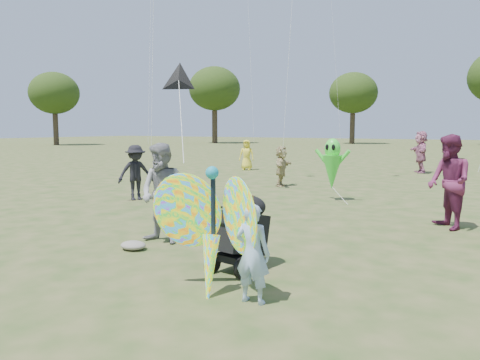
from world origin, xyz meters
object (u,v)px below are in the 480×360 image
crowd_b (136,173)px  butterfly_kite (211,230)px  crowd_j (421,152)px  adult_man (163,193)px  crowd_g (247,155)px  crowd_d (281,166)px  child_girl (253,254)px  alien_kite (332,166)px  jogging_stroller (242,227)px  crowd_e (449,182)px

crowd_b → butterfly_kite: size_ratio=0.87×
crowd_j → butterfly_kite: crowd_j is taller
adult_man → butterfly_kite: bearing=-38.9°
crowd_g → crowd_d: bearing=-70.2°
crowd_d → crowd_j: 8.26m
child_girl → crowd_d: size_ratio=0.83×
alien_kite → crowd_j: bearing=86.3°
crowd_d → crowd_j: size_ratio=0.75×
butterfly_kite → alien_kite: size_ratio=1.02×
jogging_stroller → child_girl: bearing=-44.9°
adult_man → crowd_d: size_ratio=1.26×
crowd_g → child_girl: bearing=-80.8°
adult_man → butterfly_kite: 2.73m
crowd_d → crowd_b: bearing=146.5°
crowd_g → butterfly_kite: bearing=-82.5°
crowd_e → jogging_stroller: bearing=-61.5°
crowd_g → jogging_stroller: 15.83m
child_girl → crowd_g: bearing=-62.9°
crowd_j → crowd_e: bearing=-11.2°
crowd_j → jogging_stroller: size_ratio=1.73×
crowd_d → alien_kite: alien_kite is taller
adult_man → child_girl: bearing=-32.8°
alien_kite → crowd_d: bearing=140.1°
alien_kite → crowd_e: bearing=-35.0°
crowd_d → child_girl: bearing=-165.5°
adult_man → crowd_b: (-3.87, 3.42, -0.11)m
alien_kite → butterfly_kite: bearing=-80.8°
child_girl → crowd_e: size_ratio=0.61×
crowd_b → crowd_g: crowd_b is taller
adult_man → crowd_d: bearing=100.1°
child_girl → crowd_d: crowd_d is taller
jogging_stroller → butterfly_kite: size_ratio=0.62×
child_girl → crowd_e: (1.41, 5.50, 0.37)m
adult_man → crowd_g: size_ratio=1.22×
crowd_g → crowd_j: bearing=-0.7°
crowd_j → alien_kite: 9.80m
crowd_b → crowd_e: 8.05m
adult_man → butterfly_kite: (2.17, -1.66, -0.09)m
child_girl → butterfly_kite: bearing=-4.6°
adult_man → crowd_b: size_ratio=1.14×
adult_man → crowd_g: (-5.89, 13.13, -0.16)m
crowd_d → crowd_g: crowd_g is taller
child_girl → crowd_b: 8.36m
butterfly_kite → alien_kite: alien_kite is taller
adult_man → crowd_j: crowd_j is taller
jogging_stroller → alien_kite: alien_kite is taller
adult_man → alien_kite: (0.91, 6.11, 0.09)m
jogging_stroller → butterfly_kite: 1.08m
crowd_j → crowd_d: bearing=-46.6°
crowd_b → crowd_d: (2.16, 4.88, -0.07)m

